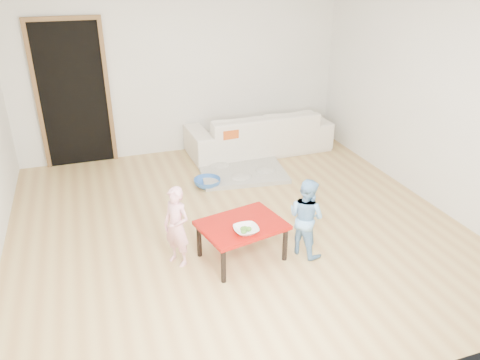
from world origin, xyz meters
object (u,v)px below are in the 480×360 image
red_table (242,241)px  child_pink (177,227)px  basin (207,183)px  bowl (246,230)px  sofa (259,132)px  child_blue (306,217)px

red_table → child_pink: bearing=168.6°
basin → bowl: bearing=-93.6°
red_table → basin: bearing=86.6°
child_pink → basin: 1.79m
sofa → child_blue: bearing=77.2°
red_table → bowl: bearing=-95.6°
bowl → child_blue: child_blue is taller
red_table → child_blue: bearing=-9.8°
bowl → child_pink: bearing=153.8°
child_pink → child_blue: bearing=44.0°
red_table → child_pink: size_ratio=0.97×
sofa → bowl: (-1.24, -2.90, 0.11)m
red_table → basin: (0.10, 1.72, -0.15)m
child_blue → bowl: bearing=69.0°
red_table → child_blue: (0.65, -0.11, 0.22)m
red_table → basin: 1.73m
child_blue → red_table: bearing=53.9°
sofa → bowl: sofa is taller
sofa → child_pink: bearing=53.1°
sofa → bowl: bearing=65.4°
sofa → child_blue: (-0.57, -2.84, 0.09)m
sofa → child_blue: size_ratio=2.66×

